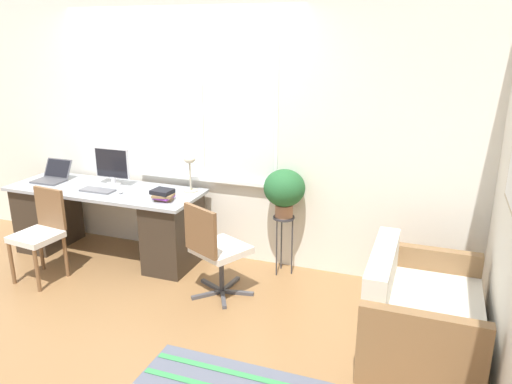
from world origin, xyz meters
name	(u,v)px	position (x,y,z in m)	size (l,w,h in m)	color
ground_plane	(151,279)	(0.00, 0.00, 0.00)	(14.00, 14.00, 0.00)	olive
wall_back_with_window	(185,125)	(0.01, 0.79, 1.35)	(9.00, 0.12, 2.70)	white
desk	(108,220)	(-0.71, 0.35, 0.39)	(2.03, 0.71, 0.73)	#9EA3A8
laptop	(52,176)	(-1.40, 0.39, 0.78)	(0.32, 0.32, 0.21)	#4C4C51
monitor	(112,166)	(-0.69, 0.49, 0.94)	(0.40, 0.16, 0.39)	silver
keyboard	(98,190)	(-0.71, 0.25, 0.74)	(0.35, 0.14, 0.02)	slate
mouse	(121,192)	(-0.44, 0.26, 0.75)	(0.04, 0.06, 0.03)	silver
desk_lamp	(190,167)	(0.16, 0.57, 0.99)	(0.15, 0.15, 0.36)	#BCB299
book_stack	(163,194)	(0.05, 0.22, 0.79)	(0.22, 0.20, 0.11)	olive
desk_chair_wooden	(41,232)	(-0.97, -0.30, 0.47)	(0.43, 0.44, 0.86)	brown
office_chair_swivel	(215,248)	(0.71, -0.06, 0.46)	(0.57, 0.59, 0.87)	#47474C
couch_loveseat	(418,316)	(2.43, -0.25, 0.26)	(0.80, 1.15, 0.74)	silver
plant_stand	(284,226)	(1.14, 0.58, 0.49)	(0.21, 0.21, 0.58)	#333338
potted_plant	(284,189)	(1.14, 0.58, 0.86)	(0.39, 0.39, 0.46)	#9E6B4C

